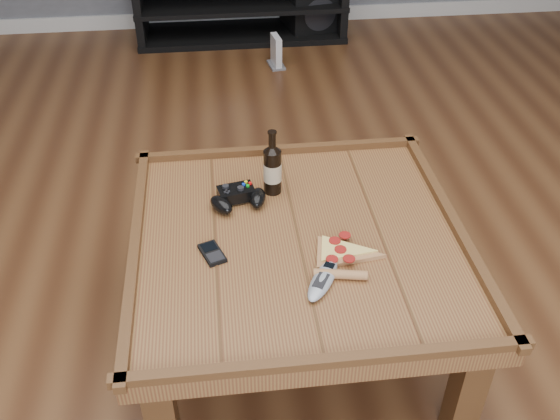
{
  "coord_description": "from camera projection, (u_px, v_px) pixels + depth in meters",
  "views": [
    {
      "loc": [
        -0.22,
        -1.44,
        1.65
      ],
      "look_at": [
        -0.05,
        0.05,
        0.52
      ],
      "focal_mm": 40.0,
      "sensor_mm": 36.0,
      "label": 1
    }
  ],
  "objects": [
    {
      "name": "ground",
      "position": [
        296.0,
        337.0,
        2.15
      ],
      "size": [
        6.0,
        6.0,
        0.0
      ],
      "primitive_type": "plane",
      "color": "#442513",
      "rests_on": "ground"
    },
    {
      "name": "baseboard",
      "position": [
        240.0,
        17.0,
        4.49
      ],
      "size": [
        5.0,
        0.02,
        0.1
      ],
      "primitive_type": "cube",
      "color": "silver",
      "rests_on": "ground"
    },
    {
      "name": "coffee_table",
      "position": [
        298.0,
        252.0,
        1.92
      ],
      "size": [
        1.03,
        1.03,
        0.48
      ],
      "color": "#5C301A",
      "rests_on": "ground"
    },
    {
      "name": "media_console",
      "position": [
        241.0,
        1.0,
        4.18
      ],
      "size": [
        1.4,
        0.45,
        0.5
      ],
      "color": "black",
      "rests_on": "ground"
    },
    {
      "name": "beer_bottle",
      "position": [
        272.0,
        168.0,
        2.02
      ],
      "size": [
        0.06,
        0.06,
        0.23
      ],
      "color": "black",
      "rests_on": "coffee_table"
    },
    {
      "name": "game_controller",
      "position": [
        238.0,
        198.0,
        2.0
      ],
      "size": [
        0.2,
        0.15,
        0.05
      ],
      "rotation": [
        0.0,
        0.0,
        0.2
      ],
      "color": "black",
      "rests_on": "coffee_table"
    },
    {
      "name": "pizza_slice",
      "position": [
        340.0,
        255.0,
        1.8
      ],
      "size": [
        0.21,
        0.29,
        0.03
      ],
      "rotation": [
        0.0,
        0.0,
        -0.19
      ],
      "color": "#AF764C",
      "rests_on": "coffee_table"
    },
    {
      "name": "smartphone",
      "position": [
        212.0,
        253.0,
        1.81
      ],
      "size": [
        0.09,
        0.11,
        0.01
      ],
      "rotation": [
        0.0,
        0.0,
        0.36
      ],
      "color": "black",
      "rests_on": "coffee_table"
    },
    {
      "name": "remote_control",
      "position": [
        323.0,
        280.0,
        1.71
      ],
      "size": [
        0.14,
        0.19,
        0.03
      ],
      "rotation": [
        0.0,
        0.0,
        -0.52
      ],
      "color": "#90969C",
      "rests_on": "coffee_table"
    },
    {
      "name": "subwoofer",
      "position": [
        311.0,
        6.0,
        4.31
      ],
      "size": [
        0.41,
        0.41,
        0.35
      ],
      "rotation": [
        0.0,
        0.0,
        0.19
      ],
      "color": "black",
      "rests_on": "ground"
    },
    {
      "name": "game_console",
      "position": [
        276.0,
        53.0,
        3.89
      ],
      "size": [
        0.11,
        0.17,
        0.2
      ],
      "rotation": [
        0.0,
        0.0,
        0.15
      ],
      "color": "slate",
      "rests_on": "ground"
    }
  ]
}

